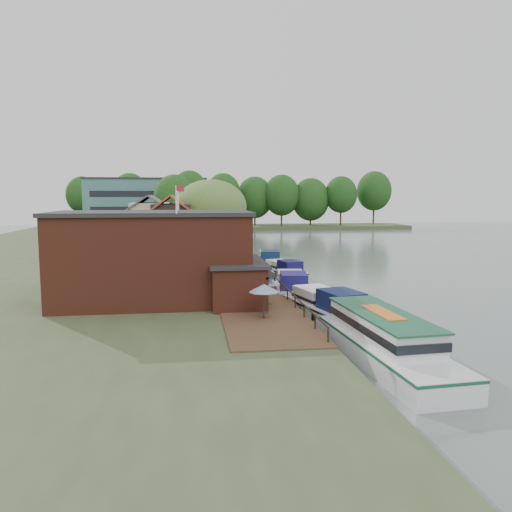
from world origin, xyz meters
name	(u,v)px	position (x,y,z in m)	size (l,w,h in m)	color
ground	(343,306)	(0.00, 0.00, 0.00)	(260.00, 260.00, 0.00)	#596661
land_bank	(75,257)	(-30.00, 35.00, 0.50)	(50.00, 140.00, 1.00)	#384728
quay_deck	(240,277)	(-8.00, 10.00, 1.05)	(6.00, 50.00, 0.10)	#47301E
quay_rail	(264,272)	(-5.30, 10.50, 1.50)	(0.20, 49.00, 1.00)	black
pub	(179,256)	(-14.00, -1.00, 4.65)	(20.00, 11.00, 7.30)	maroon
hotel_block	(148,207)	(-22.00, 70.00, 7.15)	(25.40, 12.40, 12.30)	#38666B
cottage_a	(172,235)	(-15.00, 14.00, 5.25)	(8.60, 7.60, 8.50)	black
cottage_b	(151,229)	(-18.00, 24.00, 5.25)	(9.60, 8.60, 8.50)	beige
cottage_c	(183,225)	(-14.00, 33.00, 5.25)	(7.60, 7.60, 8.50)	black
willow	(211,223)	(-10.50, 19.00, 6.21)	(8.60, 8.60, 10.43)	#476B2D
umbrella_0	(264,301)	(-8.11, -7.85, 2.29)	(2.11, 2.11, 2.38)	navy
umbrella_1	(266,292)	(-7.48, -4.84, 2.29)	(2.11, 2.11, 2.38)	navy
umbrella_2	(258,283)	(-7.59, -0.94, 2.29)	(2.14, 2.14, 2.38)	navy
umbrella_3	(261,279)	(-6.98, 1.36, 2.29)	(2.29, 2.29, 2.38)	navy
umbrella_4	(247,274)	(-7.90, 4.35, 2.29)	(2.00, 2.00, 2.38)	navy
umbrella_5	(246,269)	(-7.57, 7.38, 2.29)	(2.44, 2.44, 2.38)	navy
cruiser_0	(327,303)	(-2.79, -4.77, 1.32)	(3.47, 10.72, 2.63)	white
cruiser_1	(292,283)	(-3.58, 4.53, 1.27)	(3.37, 10.42, 2.55)	silver
cruiser_2	(284,268)	(-2.31, 15.39, 1.10)	(2.97, 9.21, 2.21)	silver
cruiser_3	(269,258)	(-2.69, 23.33, 1.27)	(3.37, 10.42, 2.55)	white
tour_boat	(387,339)	(-2.13, -14.85, 1.44)	(3.72, 13.17, 2.87)	silver
swan	(371,332)	(-0.91, -9.24, 0.22)	(0.44, 0.44, 0.44)	white
bank_tree_0	(175,211)	(-15.45, 43.68, 7.02)	(7.00, 7.00, 12.04)	#143811
bank_tree_1	(185,214)	(-13.75, 49.47, 6.26)	(6.20, 6.20, 10.51)	#143811
bank_tree_2	(190,205)	(-12.93, 57.33, 7.70)	(6.76, 6.76, 13.40)	#143811
bank_tree_3	(193,205)	(-12.26, 78.86, 7.41)	(6.82, 6.82, 12.83)	#143811
bank_tree_4	(199,206)	(-10.56, 86.29, 6.82)	(7.03, 7.03, 11.64)	#143811
bank_tree_5	(199,206)	(-10.52, 95.94, 6.82)	(6.17, 6.17, 11.64)	#143811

